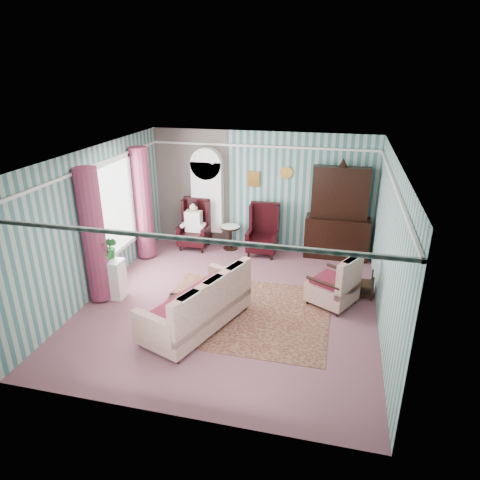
% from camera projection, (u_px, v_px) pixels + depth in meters
% --- Properties ---
extents(floor, '(6.00, 6.00, 0.00)m').
position_uv_depth(floor, '(231.00, 303.00, 8.38)').
color(floor, brown).
rests_on(floor, ground).
extents(room_shell, '(5.53, 6.02, 2.91)m').
position_uv_depth(room_shell, '(201.00, 200.00, 7.91)').
color(room_shell, '#3C6D6A').
rests_on(room_shell, ground).
extents(bookcase, '(0.80, 0.28, 2.24)m').
position_uv_depth(bookcase, '(208.00, 202.00, 10.81)').
color(bookcase, white).
rests_on(bookcase, floor).
extents(dresser_hutch, '(1.50, 0.56, 2.36)m').
position_uv_depth(dresser_hutch, '(339.00, 211.00, 9.97)').
color(dresser_hutch, black).
rests_on(dresser_hutch, floor).
extents(wingback_left, '(0.76, 0.80, 1.25)m').
position_uv_depth(wingback_left, '(194.00, 225.00, 10.69)').
color(wingback_left, black).
rests_on(wingback_left, floor).
extents(wingback_right, '(0.76, 0.80, 1.25)m').
position_uv_depth(wingback_right, '(263.00, 230.00, 10.32)').
color(wingback_right, black).
rests_on(wingback_right, floor).
extents(seated_woman, '(0.44, 0.40, 1.18)m').
position_uv_depth(seated_woman, '(194.00, 226.00, 10.71)').
color(seated_woman, silver).
rests_on(seated_woman, floor).
extents(round_side_table, '(0.50, 0.50, 0.60)m').
position_uv_depth(round_side_table, '(230.00, 238.00, 10.76)').
color(round_side_table, black).
rests_on(round_side_table, floor).
extents(nest_table, '(0.45, 0.38, 0.54)m').
position_uv_depth(nest_table, '(362.00, 283.00, 8.55)').
color(nest_table, black).
rests_on(nest_table, floor).
extents(plant_stand, '(0.55, 0.35, 0.80)m').
position_uv_depth(plant_stand, '(110.00, 278.00, 8.48)').
color(plant_stand, silver).
rests_on(plant_stand, floor).
extents(rug, '(3.20, 2.60, 0.01)m').
position_uv_depth(rug, '(243.00, 312.00, 8.04)').
color(rug, '#481E18').
rests_on(rug, floor).
extents(sofa, '(1.63, 2.34, 1.10)m').
position_uv_depth(sofa, '(195.00, 299.00, 7.41)').
color(sofa, beige).
rests_on(sofa, floor).
extents(floral_armchair, '(1.19, 1.19, 0.92)m').
position_uv_depth(floral_armchair, '(333.00, 283.00, 8.18)').
color(floral_armchair, beige).
rests_on(floral_armchair, floor).
extents(coffee_table, '(0.95, 0.68, 0.38)m').
position_uv_depth(coffee_table, '(192.00, 308.00, 7.84)').
color(coffee_table, black).
rests_on(coffee_table, floor).
extents(potted_plant_a, '(0.46, 0.41, 0.47)m').
position_uv_depth(potted_plant_a, '(103.00, 251.00, 8.16)').
color(potted_plant_a, '#214816').
rests_on(potted_plant_a, plant_stand).
extents(potted_plant_b, '(0.26, 0.22, 0.44)m').
position_uv_depth(potted_plant_b, '(111.00, 248.00, 8.34)').
color(potted_plant_b, '#1C531A').
rests_on(potted_plant_b, plant_stand).
extents(potted_plant_c, '(0.32, 0.32, 0.43)m').
position_uv_depth(potted_plant_c, '(106.00, 249.00, 8.29)').
color(potted_plant_c, '#1D4916').
rests_on(potted_plant_c, plant_stand).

